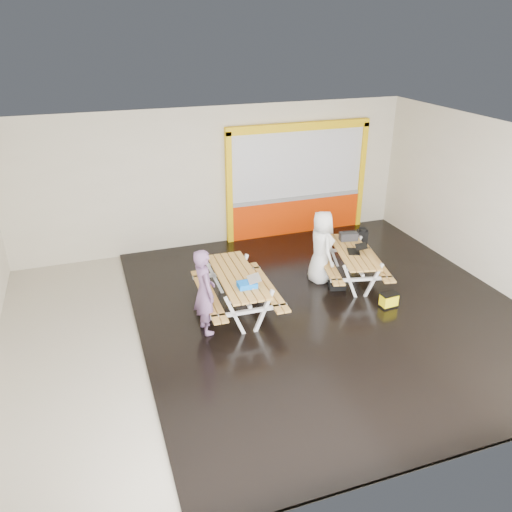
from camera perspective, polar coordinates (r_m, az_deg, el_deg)
name	(u,v)px	position (r m, az deg, el deg)	size (l,w,h in m)	color
room	(272,238)	(9.12, 1.85, 2.00)	(10.02, 8.02, 3.52)	#BAB09D
deck	(329,309)	(10.37, 8.23, -5.92)	(7.50, 7.98, 0.05)	black
kiosk	(297,183)	(13.44, 4.69, 8.22)	(3.88, 0.16, 3.00)	#E73602
picnic_table_left	(237,284)	(9.88, -2.12, -3.17)	(1.50, 2.16, 0.85)	#B5823B
picnic_table_right	(352,258)	(11.25, 10.81, -0.23)	(1.70, 2.17, 0.77)	#B5823B
person_left	(204,291)	(9.17, -5.83, -4.00)	(0.60, 0.39, 1.64)	#6E4C72
person_right	(321,248)	(11.11, 7.36, 0.93)	(0.82, 0.53, 1.67)	white
laptop_left	(249,283)	(9.38, -0.81, -3.02)	(0.44, 0.41, 0.17)	silver
laptop_right	(356,250)	(11.11, 11.23, 0.71)	(0.50, 0.47, 0.17)	black
blue_pouch	(247,285)	(9.32, -1.01, -3.24)	(0.35, 0.24, 0.10)	blue
toolbox	(349,236)	(11.66, 10.38, 2.20)	(0.43, 0.27, 0.23)	black
backpack	(362,237)	(12.10, 11.85, 2.12)	(0.31, 0.26, 0.44)	black
dark_case	(337,285)	(11.08, 9.12, -3.29)	(0.35, 0.26, 0.13)	black
fluke_bag	(389,300)	(10.57, 14.73, -4.84)	(0.36, 0.25, 0.30)	black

